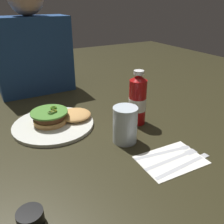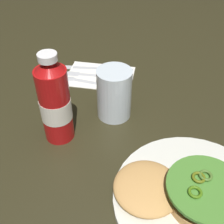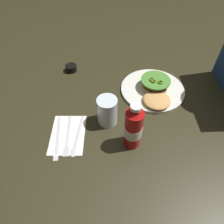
# 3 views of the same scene
# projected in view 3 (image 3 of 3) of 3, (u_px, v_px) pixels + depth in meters

# --- Properties ---
(ground_plane) EXTENTS (3.00, 3.00, 0.00)m
(ground_plane) POSITION_uv_depth(u_px,v_px,m) (129.00, 95.00, 0.97)
(ground_plane) COLOR #2B2816
(dinner_plate) EXTENTS (0.29, 0.29, 0.01)m
(dinner_plate) POSITION_uv_depth(u_px,v_px,m) (152.00, 90.00, 0.99)
(dinner_plate) COLOR silver
(dinner_plate) RESTS_ON ground_plane
(burger_sandwich) EXTENTS (0.22, 0.13, 0.05)m
(burger_sandwich) POSITION_uv_depth(u_px,v_px,m) (156.00, 89.00, 0.95)
(burger_sandwich) COLOR tan
(burger_sandwich) RESTS_ON dinner_plate
(ketchup_bottle) EXTENTS (0.06, 0.06, 0.20)m
(ketchup_bottle) POSITION_uv_depth(u_px,v_px,m) (133.00, 128.00, 0.73)
(ketchup_bottle) COLOR #B11112
(ketchup_bottle) RESTS_ON ground_plane
(water_glass) EXTENTS (0.08, 0.08, 0.12)m
(water_glass) POSITION_uv_depth(u_px,v_px,m) (107.00, 111.00, 0.82)
(water_glass) COLOR silver
(water_glass) RESTS_ON ground_plane
(condiment_cup) EXTENTS (0.06, 0.06, 0.03)m
(condiment_cup) POSITION_uv_depth(u_px,v_px,m) (71.00, 68.00, 1.08)
(condiment_cup) COLOR black
(condiment_cup) RESTS_ON ground_plane
(napkin) EXTENTS (0.19, 0.14, 0.00)m
(napkin) POSITION_uv_depth(u_px,v_px,m) (68.00, 134.00, 0.82)
(napkin) COLOR white
(napkin) RESTS_ON ground_plane
(butter_knife) EXTENTS (0.20, 0.03, 0.00)m
(butter_knife) POSITION_uv_depth(u_px,v_px,m) (57.00, 139.00, 0.80)
(butter_knife) COLOR silver
(butter_knife) RESTS_ON napkin
(fork_utensil) EXTENTS (0.19, 0.02, 0.00)m
(fork_utensil) POSITION_uv_depth(u_px,v_px,m) (67.00, 138.00, 0.81)
(fork_utensil) COLOR silver
(fork_utensil) RESTS_ON napkin
(spoon_utensil) EXTENTS (0.19, 0.05, 0.00)m
(spoon_utensil) POSITION_uv_depth(u_px,v_px,m) (76.00, 140.00, 0.80)
(spoon_utensil) COLOR silver
(spoon_utensil) RESTS_ON napkin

